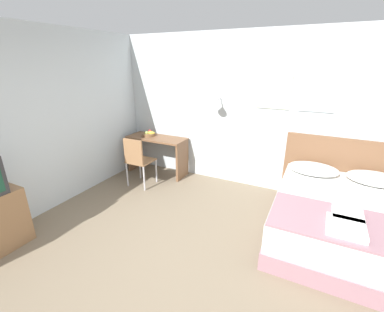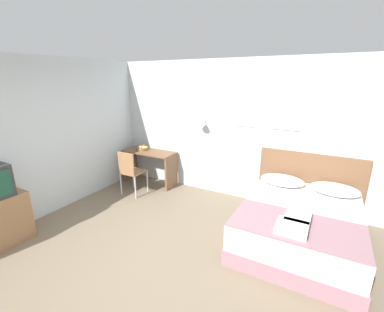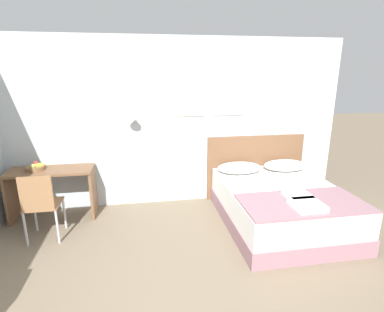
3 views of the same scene
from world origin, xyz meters
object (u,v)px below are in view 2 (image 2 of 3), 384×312
Objects in this scene: headboard at (308,184)px; desk_chair at (130,170)px; pillow_right at (335,189)px; desk at (150,161)px; pillow_left at (282,180)px; throw_blanket at (296,226)px; folded_towel_mid_bed at (292,228)px; bed at (299,225)px; folded_towel_near_foot at (298,218)px; fruit_bowl at (143,148)px.

desk_chair is (-3.21, -0.94, 0.00)m from headboard.
pillow_right is at bearing 9.80° from desk_chair.
pillow_left is at bearing -1.23° from desk.
folded_towel_mid_bed is at bearing -102.43° from throw_blanket.
bed is 5.76× the size of folded_towel_near_foot.
pillow_left is at bearing 104.39° from folded_towel_mid_bed.
pillow_right is 1.47m from folded_towel_mid_bed.
desk is 4.42× the size of fruit_bowl.
desk_chair reaches higher than pillow_left.
bed is 7.32× the size of fruit_bowl.
folded_towel_near_foot is at bearing -109.10° from pillow_right.
headboard is 2.38× the size of pillow_left.
bed is 2.77× the size of pillow_right.
bed is 1.65× the size of desk.
folded_towel_near_foot is at bearing -19.46° from fruit_bowl.
desk is at bearing 166.79° from bed.
headboard is 3.34m from desk_chair.
pillow_left is (-0.39, 0.70, 0.36)m from bed.
throw_blanket is 3.27m from desk_chair.
fruit_bowl is at bearing 178.78° from pillow_right.
folded_towel_near_foot is at bearing -90.06° from bed.
desk_chair is at bearing -167.55° from pillow_left.
desk_chair is at bearing 178.58° from bed.
pillow_left is 2.01× the size of folded_towel_mid_bed.
throw_blanket is 3.51m from desk.
folded_towel_mid_bed is 1.31× the size of fruit_bowl.
bed is 1.05m from headboard.
pillow_right is (0.78, 0.00, 0.00)m from pillow_left.
folded_towel_mid_bed is at bearing -24.57° from desk.
headboard reaches higher than folded_towel_near_foot.
pillow_left is 1.20m from folded_towel_near_foot.
throw_blanket is at bearing -90.00° from headboard.
bed is at bearing -13.21° from desk.
pillow_right is at bearing 72.86° from throw_blanket.
folded_towel_near_foot is (-0.00, 0.14, 0.04)m from throw_blanket.
desk is 1.30× the size of desk_chair.
desk_chair is at bearing -86.51° from desk.
throw_blanket is at bearing -11.47° from desk_chair.
headboard reaches higher than desk_chair.
throw_blanket is at bearing 77.57° from folded_towel_mid_bed.
folded_towel_near_foot is 3.25m from desk_chair.
bed is 0.64m from throw_blanket.
pillow_left is (-0.39, -0.31, 0.10)m from headboard.
fruit_bowl is (-3.41, 1.49, 0.17)m from folded_towel_mid_bed.
bed is at bearing 89.94° from folded_towel_near_foot.
fruit_bowl is (-0.24, 0.70, 0.25)m from desk_chair.
folded_towel_mid_bed is (0.36, -1.41, -0.02)m from pillow_left.
folded_towel_near_foot is 0.37× the size of desk_chair.
desk_chair is at bearing -71.44° from fruit_bowl.
fruit_bowl reaches higher than throw_blanket.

